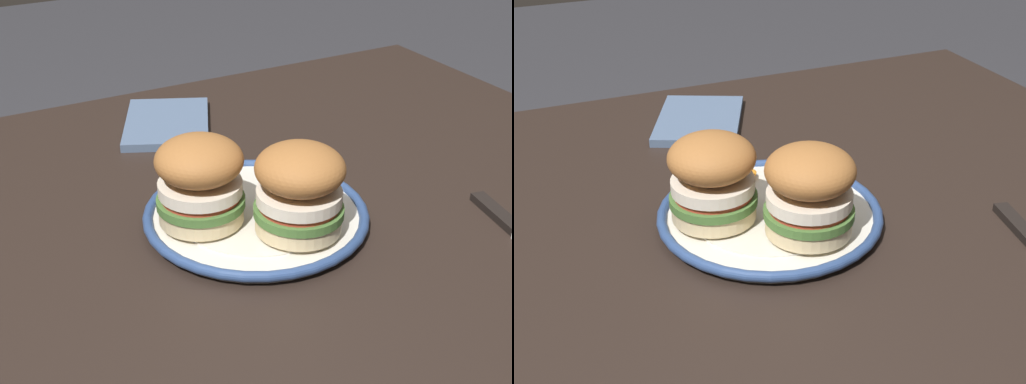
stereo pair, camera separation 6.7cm
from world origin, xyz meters
TOP-DOWN VIEW (x-y plane):
  - dining_table at (0.00, 0.00)m, footprint 1.28×0.88m
  - dinner_plate at (0.06, -0.02)m, footprint 0.26×0.26m
  - sandwich_half_left at (0.09, -0.08)m, footprint 0.14×0.14m
  - sandwich_half_right at (0.00, -0.01)m, footprint 0.14×0.14m
  - orange_peel_curled at (0.13, -0.02)m, footprint 0.07×0.07m
  - orange_peel_strip_long at (0.05, 0.05)m, footprint 0.08×0.06m
  - folded_napkin at (0.08, 0.28)m, footprint 0.18×0.21m

SIDE VIEW (x-z plane):
  - dining_table at x=0.00m, z-range 0.26..0.96m
  - folded_napkin at x=0.08m, z-range 0.70..0.71m
  - dinner_plate at x=0.06m, z-range 0.70..0.72m
  - orange_peel_curled at x=0.13m, z-range 0.72..0.73m
  - orange_peel_strip_long at x=0.05m, z-range 0.72..0.73m
  - sandwich_half_left at x=0.09m, z-range 0.72..0.82m
  - sandwich_half_right at x=0.00m, z-range 0.72..0.82m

